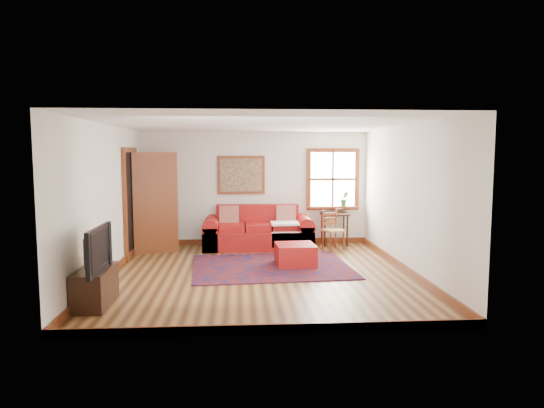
{
  "coord_description": "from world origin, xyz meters",
  "views": [
    {
      "loc": [
        -0.35,
        -7.99,
        2.03
      ],
      "look_at": [
        0.24,
        0.6,
        1.13
      ],
      "focal_mm": 32.0,
      "sensor_mm": 36.0,
      "label": 1
    }
  ],
  "objects": [
    {
      "name": "ground",
      "position": [
        0.0,
        0.0,
        0.0
      ],
      "size": [
        5.5,
        5.5,
        0.0
      ],
      "primitive_type": "plane",
      "color": "#462913",
      "rests_on": "ground"
    },
    {
      "name": "candle_hurricane",
      "position": [
        -2.23,
        -1.16,
        0.58
      ],
      "size": [
        0.12,
        0.12,
        0.18
      ],
      "color": "silver",
      "rests_on": "media_cabinet"
    },
    {
      "name": "television",
      "position": [
        -2.26,
        -1.7,
        0.8
      ],
      "size": [
        0.13,
        1.03,
        0.59
      ],
      "primitive_type": "imported",
      "rotation": [
        0.0,
        0.0,
        1.57
      ],
      "color": "black",
      "rests_on": "media_cabinet"
    },
    {
      "name": "framed_artwork",
      "position": [
        -0.3,
        2.71,
        1.55
      ],
      "size": [
        1.05,
        0.07,
        0.85
      ],
      "color": "brown",
      "rests_on": "ground"
    },
    {
      "name": "persian_rug",
      "position": [
        0.22,
        0.5,
        0.01
      ],
      "size": [
        2.91,
        2.4,
        0.02
      ],
      "primitive_type": "cube",
      "rotation": [
        0.0,
        0.0,
        0.07
      ],
      "color": "#62140E",
      "rests_on": "ground"
    },
    {
      "name": "red_leather_sofa",
      "position": [
        0.06,
        2.3,
        0.3
      ],
      "size": [
        2.32,
        0.96,
        0.91
      ],
      "color": "maroon",
      "rests_on": "ground"
    },
    {
      "name": "side_table",
      "position": [
        1.76,
        2.48,
        0.59
      ],
      "size": [
        0.6,
        0.45,
        0.72
      ],
      "color": "black",
      "rests_on": "ground"
    },
    {
      "name": "window",
      "position": [
        1.78,
        2.7,
        1.31
      ],
      "size": [
        1.18,
        0.2,
        1.38
      ],
      "color": "white",
      "rests_on": "ground"
    },
    {
      "name": "ladder_back_chair",
      "position": [
        1.61,
        2.03,
        0.44
      ],
      "size": [
        0.5,
        0.49,
        0.83
      ],
      "color": "tan",
      "rests_on": "ground"
    },
    {
      "name": "room_envelope",
      "position": [
        0.0,
        0.02,
        1.65
      ],
      "size": [
        5.04,
        5.54,
        2.52
      ],
      "color": "silver",
      "rests_on": "ground"
    },
    {
      "name": "red_ottoman",
      "position": [
        0.66,
        0.59,
        0.2
      ],
      "size": [
        0.72,
        0.72,
        0.39
      ],
      "primitive_type": "cube",
      "rotation": [
        0.0,
        0.0,
        0.05
      ],
      "color": "maroon",
      "rests_on": "ground"
    },
    {
      "name": "doorway",
      "position": [
        -2.21,
        1.78,
        1.07
      ],
      "size": [
        0.89,
        1.08,
        2.14
      ],
      "color": "black",
      "rests_on": "ground"
    },
    {
      "name": "media_cabinet",
      "position": [
        -2.28,
        -1.52,
        0.25
      ],
      "size": [
        0.41,
        0.91,
        0.5
      ],
      "primitive_type": "cube",
      "color": "black",
      "rests_on": "ground"
    }
  ]
}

